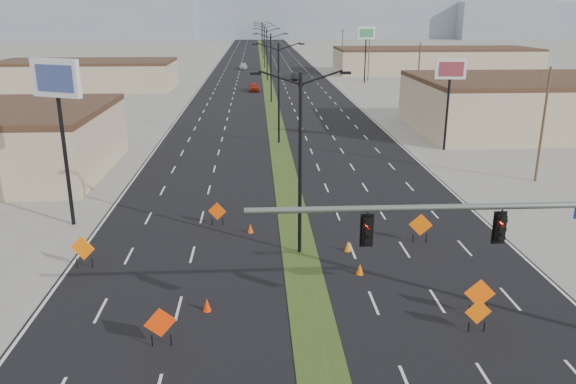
{
  "coord_description": "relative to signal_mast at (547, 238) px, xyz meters",
  "views": [
    {
      "loc": [
        -2.3,
        -16.99,
        12.88
      ],
      "look_at": [
        -0.58,
        13.21,
        3.2
      ],
      "focal_mm": 35.0,
      "sensor_mm": 36.0,
      "label": 1
    }
  ],
  "objects": [
    {
      "name": "cone_2",
      "position": [
        -5.82,
        9.99,
        -4.47
      ],
      "size": [
        0.44,
        0.44,
        0.63
      ],
      "primitive_type": "cone",
      "rotation": [
        0.0,
        0.0,
        0.17
      ],
      "color": "#D76D04",
      "rests_on": "ground"
    },
    {
      "name": "building_se_near",
      "position": [
        25.44,
        43.0,
        -2.04
      ],
      "size": [
        36.0,
        18.0,
        5.5
      ],
      "primitive_type": "cube",
      "color": "tan",
      "rests_on": "ground"
    },
    {
      "name": "car_left",
      "position": [
        -11.17,
        78.6,
        -4.07
      ],
      "size": [
        1.81,
        4.25,
        1.43
      ],
      "primitive_type": "imported",
      "rotation": [
        0.0,
        0.0,
        0.03
      ],
      "color": "#9B2310",
      "rests_on": "ground"
    },
    {
      "name": "utility_pole_0",
      "position": [
        11.44,
        23.0,
        -0.12
      ],
      "size": [
        1.6,
        0.2,
        9.0
      ],
      "color": "#4C3823",
      "rests_on": "ground"
    },
    {
      "name": "median_strip",
      "position": [
        -8.56,
        98.0,
        -4.79
      ],
      "size": [
        2.0,
        400.0,
        0.04
      ],
      "primitive_type": "cube",
      "color": "#304418",
      "rests_on": "ground"
    },
    {
      "name": "mesa_center",
      "position": [
        31.44,
        298.0,
        9.21
      ],
      "size": [
        220.0,
        50.0,
        28.0
      ],
      "primitive_type": "cube",
      "color": "gray",
      "rests_on": "ground"
    },
    {
      "name": "building_se_far",
      "position": [
        29.44,
        108.0,
        -2.29
      ],
      "size": [
        44.0,
        16.0,
        5.0
      ],
      "primitive_type": "cube",
      "color": "tan",
      "rests_on": "ground"
    },
    {
      "name": "construction_sign_3",
      "position": [
        -1.41,
        10.99,
        -3.73
      ],
      "size": [
        1.33,
        0.3,
        1.8
      ],
      "rotation": [
        0.0,
        0.0,
        -0.2
      ],
      "color": "#EF5B05",
      "rests_on": "ground"
    },
    {
      "name": "construction_sign_5",
      "position": [
        -1.73,
        1.31,
        -3.89
      ],
      "size": [
        1.16,
        0.08,
        1.54
      ],
      "rotation": [
        0.0,
        0.0,
        0.03
      ],
      "color": "#E45804",
      "rests_on": "ground"
    },
    {
      "name": "mesa_backdrop",
      "position": [
        -38.56,
        318.0,
        11.21
      ],
      "size": [
        140.0,
        50.0,
        32.0
      ],
      "primitive_type": "cube",
      "color": "gray",
      "rests_on": "ground"
    },
    {
      "name": "utility_pole_3",
      "position": [
        11.44,
        128.0,
        -0.12
      ],
      "size": [
        1.6,
        0.2,
        9.0
      ],
      "color": "#4C3823",
      "rests_on": "ground"
    },
    {
      "name": "streetlight_2",
      "position": [
        -8.56,
        66.0,
        0.63
      ],
      "size": [
        5.15,
        0.24,
        10.02
      ],
      "color": "black",
      "rests_on": "ground"
    },
    {
      "name": "pole_sign_west",
      "position": [
        -22.64,
        15.23,
        3.7
      ],
      "size": [
        3.21,
        1.72,
        10.34
      ],
      "rotation": [
        0.0,
        0.0,
        -0.43
      ],
      "color": "black",
      "rests_on": "ground"
    },
    {
      "name": "streetlight_5",
      "position": [
        -8.56,
        150.0,
        0.63
      ],
      "size": [
        5.15,
        0.24,
        10.02
      ],
      "color": "black",
      "rests_on": "ground"
    },
    {
      "name": "car_far",
      "position": [
        -13.74,
        118.86,
        -4.14
      ],
      "size": [
        1.92,
        4.52,
        1.3
      ],
      "primitive_type": "imported",
      "rotation": [
        0.0,
        0.0,
        0.02
      ],
      "color": "#AEB2B8",
      "rests_on": "ground"
    },
    {
      "name": "building_sw_far",
      "position": [
        -40.56,
        83.0,
        -2.54
      ],
      "size": [
        30.0,
        14.0,
        4.5
      ],
      "primitive_type": "cube",
      "color": "tan",
      "rests_on": "ground"
    },
    {
      "name": "construction_sign_0",
      "position": [
        -20.06,
        8.63,
        -3.71
      ],
      "size": [
        1.33,
        0.42,
        1.83
      ],
      "rotation": [
        0.0,
        0.0,
        -0.28
      ],
      "color": "#FF6A05",
      "rests_on": "ground"
    },
    {
      "name": "construction_sign_2",
      "position": [
        -13.43,
        14.48,
        -3.89
      ],
      "size": [
        1.14,
        0.26,
        1.54
      ],
      "rotation": [
        0.0,
        0.0,
        -0.2
      ],
      "color": "#FC4C05",
      "rests_on": "ground"
    },
    {
      "name": "utility_pole_2",
      "position": [
        11.44,
        93.0,
        -0.12
      ],
      "size": [
        1.6,
        0.2,
        9.0
      ],
      "color": "#4C3823",
      "rests_on": "ground"
    },
    {
      "name": "pole_sign_east_far",
      "position": [
        10.11,
        89.61,
        3.74
      ],
      "size": [
        3.4,
        0.84,
        10.39
      ],
      "rotation": [
        0.0,
        0.0,
        0.15
      ],
      "color": "black",
      "rests_on": "ground"
    },
    {
      "name": "construction_sign_1",
      "position": [
        -14.84,
        1.0,
        -3.77
      ],
      "size": [
        1.25,
        0.44,
        1.73
      ],
      "rotation": [
        0.0,
        0.0,
        0.31
      ],
      "color": "#EB3104",
      "rests_on": "ground"
    },
    {
      "name": "road_surface",
      "position": [
        -8.56,
        98.0,
        -4.79
      ],
      "size": [
        25.0,
        400.0,
        0.02
      ],
      "primitive_type": "cube",
      "color": "black",
      "rests_on": "ground"
    },
    {
      "name": "streetlight_3",
      "position": [
        -8.56,
        94.0,
        0.63
      ],
      "size": [
        5.15,
        0.24,
        10.02
      ],
      "color": "black",
      "rests_on": "ground"
    },
    {
      "name": "streetlight_0",
      "position": [
        -8.56,
        10.0,
        0.63
      ],
      "size": [
        5.15,
        0.24,
        10.02
      ],
      "color": "black",
      "rests_on": "ground"
    },
    {
      "name": "mesa_west",
      "position": [
        -128.56,
        278.0,
        6.21
      ],
      "size": [
        180.0,
        50.0,
        22.0
      ],
      "primitive_type": "cube",
      "color": "gray",
      "rests_on": "ground"
    },
    {
      "name": "signal_mast",
      "position": [
        0.0,
        0.0,
        0.0
      ],
      "size": [
        16.3,
        0.6,
        8.0
      ],
      "color": "slate",
      "rests_on": "ground"
    },
    {
      "name": "car_mid",
      "position": [
        -2.89,
        95.17,
        -4.12
      ],
      "size": [
        1.43,
        4.09,
        1.35
      ],
      "primitive_type": "imported",
      "rotation": [
        0.0,
        0.0,
        -0.0
      ],
      "color": "black",
      "rests_on": "ground"
    },
    {
      "name": "cone_3",
      "position": [
        -11.34,
        13.1,
        -4.5
      ],
      "size": [
        0.45,
        0.45,
        0.59
      ],
      "primitive_type": "cone",
      "rotation": [
        0.0,
        0.0,
        0.31
      ],
      "color": "#F44405",
      "rests_on": "ground"
    },
    {
      "name": "streetlight_6",
      "position": [
        -8.56,
        178.0,
        0.63
      ],
      "size": [
        5.15,
        0.24,
        10.02
      ],
      "color": "black",
      "rests_on": "ground"
    },
    {
      "name": "streetlight_4",
      "position": [
        -8.56,
        122.0,
        0.63
      ],
      "size": [
        5.15,
        0.24,
        10.02
      ],
      "color": "black",
      "rests_on": "ground"
    },
    {
      "name": "pole_sign_east_near",
      "position": [
        7.57,
        34.01,
        2.34
      ],
      "size": [
        2.89,
        0.72,
        8.79
      ],
      "rotation": [
        0.0,
        0.0,
        -0.13
      ],
      "color": "black",
      "rests_on": "ground"
    },
    {
      "name": "utility_pole_1",
      "position": [
        11.44,
        58.0,
        -0.12
      ],
      "size": [
        1.6,
        0.2,
        9.0
      ],
      "color": "#4C3823",
      "rests_on": "ground"
    },
    {
      "name": "construction_sign_4",
      "position": [
        -1.18,
        2.59,
        -3.72
      ],
      "size": [
        1.35,
        0.2,
        1.81
      ],
      "rotation": [
        0.0,
        0.0,
        -0.11
      ],
      "color": "#FF5B05",
      "rests_on": "ground"
    },
    {
      "name": "cone_0",
      "position": [
        -13.23,
        3.71,
        -4.47
      ],
      "size": [
        0.47,
        0.47,
        0.64
      ],
      "primitive_type": "cone",
      "rotation": [
        0.0,
        0.0,
        0.26
      ],
      "color": "#EF2F05",
      "rests_on": "ground"
    },
    {
      "name": "streetlight_1",
      "position": [
        -8.56,
        38.0,
        0.63
      ],
      "size": [
        5.15,
        0.24,
        10.02
      ],
      "color": "black",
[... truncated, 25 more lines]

